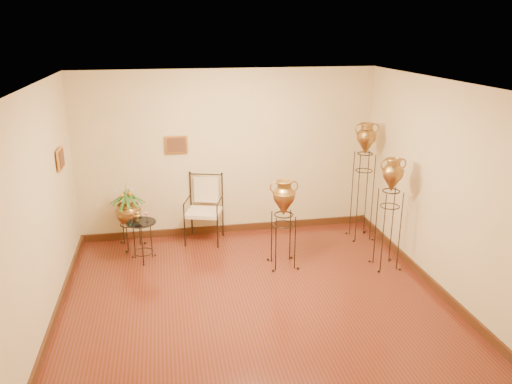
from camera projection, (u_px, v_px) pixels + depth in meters
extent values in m
plane|color=maroon|center=(256.00, 304.00, 6.47)|extent=(5.00, 5.00, 0.00)
cube|color=#41210F|center=(230.00, 228.00, 8.76)|extent=(5.00, 0.04, 0.12)
cube|color=#41210F|center=(54.00, 320.00, 6.01)|extent=(0.04, 5.00, 0.12)
cube|color=#41210F|center=(432.00, 283.00, 6.89)|extent=(0.04, 5.00, 0.12)
cube|color=#CE8B3C|center=(176.00, 145.00, 8.11)|extent=(0.36, 0.03, 0.29)
cube|color=#CE8B3C|center=(61.00, 159.00, 6.85)|extent=(0.03, 0.36, 0.29)
cube|color=beige|center=(204.00, 212.00, 8.23)|extent=(0.66, 0.64, 0.06)
cube|color=beige|center=(203.00, 194.00, 8.13)|extent=(0.41, 0.15, 0.44)
cylinder|color=black|center=(141.00, 222.00, 7.52)|extent=(0.44, 0.44, 0.01)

